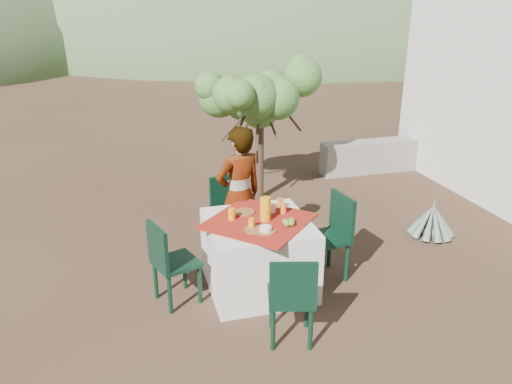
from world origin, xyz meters
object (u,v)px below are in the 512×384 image
chair_far (229,207)px  chair_near (292,296)px  juice_pitcher (265,209)px  chair_left (169,260)px  person (239,195)px  agave (432,221)px  chair_right (332,233)px  shrub_tree (263,103)px  table (258,254)px

chair_far → chair_near: size_ratio=1.00×
chair_near → juice_pitcher: bearing=-78.0°
chair_left → chair_near: bearing=-153.8°
chair_near → person: 1.65m
juice_pitcher → chair_near: bearing=-92.8°
person → juice_pitcher: (0.11, -0.66, 0.09)m
agave → person: bearing=178.2°
chair_left → agave: 3.44m
chair_right → agave: size_ratio=1.52×
person → shrub_tree: bearing=-132.0°
table → person: person is taller
chair_right → shrub_tree: 2.61m
table → person: size_ratio=0.82×
shrub_tree → chair_near: bearing=-102.1°
chair_right → juice_pitcher: 0.83m
chair_right → shrub_tree: bearing=172.9°
chair_left → agave: size_ratio=1.41×
table → chair_near: bearing=-88.7°
shrub_tree → agave: 2.82m
chair_far → chair_left: size_ratio=0.99×
chair_left → agave: bearing=-99.0°
chair_near → agave: bearing=-132.7°
chair_left → shrub_tree: 3.16m
juice_pitcher → agave: bearing=13.7°
chair_far → juice_pitcher: size_ratio=3.58×
chair_near → chair_left: 1.31m
chair_far → chair_left: (-0.85, -1.13, 0.00)m
chair_far → chair_right: bearing=-64.9°
shrub_tree → agave: (1.70, -1.88, -1.24)m
table → agave: size_ratio=2.13×
table → chair_right: 0.83m
chair_right → agave: bearing=100.3°
agave → chair_near: bearing=-147.6°
chair_left → juice_pitcher: size_ratio=3.60×
chair_far → chair_left: chair_left is taller
table → shrub_tree: shrub_tree is taller
chair_near → chair_left: (-0.94, 0.91, 0.00)m
chair_left → person: 1.17m
chair_left → chair_right: chair_right is taller
chair_near → agave: chair_near is taller
table → chair_far: (-0.07, 1.07, 0.10)m
chair_near → shrub_tree: shrub_tree is taller
chair_far → chair_right: chair_right is taller
juice_pitcher → chair_right: bearing=1.7°
agave → juice_pitcher: juice_pitcher is taller
chair_near → agave: 2.89m
juice_pitcher → shrub_tree: bearing=74.4°
chair_right → person: (-0.86, 0.64, 0.27)m
chair_right → shrub_tree: (-0.06, 2.44, 0.93)m
chair_near → chair_right: (0.80, 0.98, 0.04)m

